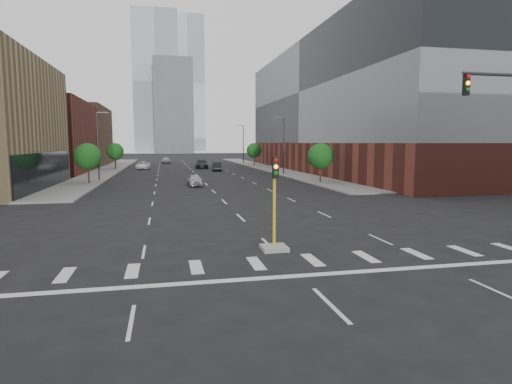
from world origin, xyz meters
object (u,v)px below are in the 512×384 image
object	(u,v)px
car_far_left	(143,165)
car_near_left	(195,180)
median_traffic_signal	(274,230)
car_mid_right	(217,167)
car_deep_right	(202,164)
car_distant	(166,160)

from	to	relation	value
car_far_left	car_near_left	bearing A→B (deg)	-74.19
median_traffic_signal	car_far_left	xyz separation A→B (m)	(-8.92, 65.60, -0.25)
car_mid_right	car_deep_right	size ratio (longest dim) A/B	0.79
car_mid_right	car_far_left	xyz separation A→B (m)	(-13.22, 8.03, -0.05)
median_traffic_signal	car_far_left	size ratio (longest dim) A/B	0.84
car_mid_right	car_distant	size ratio (longest dim) A/B	0.99
car_near_left	car_far_left	xyz separation A→B (m)	(-7.42, 34.47, 0.06)
car_near_left	car_far_left	bearing A→B (deg)	99.33
car_distant	car_far_left	bearing A→B (deg)	-103.02
median_traffic_signal	car_near_left	world-z (taller)	median_traffic_signal
car_near_left	car_distant	xyz separation A→B (m)	(-2.94, 57.40, 0.14)
car_near_left	car_mid_right	world-z (taller)	car_mid_right
median_traffic_signal	car_near_left	bearing A→B (deg)	92.76
car_near_left	median_traffic_signal	bearing A→B (deg)	-90.06
median_traffic_signal	car_distant	world-z (taller)	median_traffic_signal
car_far_left	car_deep_right	size ratio (longest dim) A/B	0.88
car_deep_right	car_distant	distance (m)	23.91
car_deep_right	car_distant	world-z (taller)	car_deep_right
median_traffic_signal	car_mid_right	world-z (taller)	median_traffic_signal
car_near_left	car_deep_right	size ratio (longest dim) A/B	0.66
median_traffic_signal	car_distant	xyz separation A→B (m)	(-4.44, 88.53, -0.16)
car_near_left	car_far_left	distance (m)	35.26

